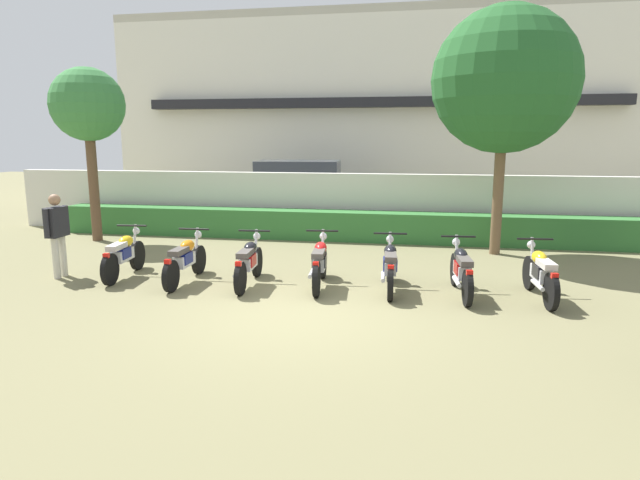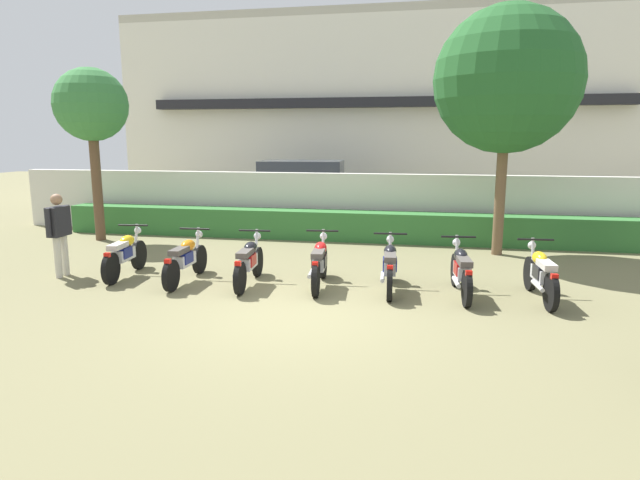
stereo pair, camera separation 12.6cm
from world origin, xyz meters
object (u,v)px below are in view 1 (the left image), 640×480
(motorcycle_in_row_1, at_px, (185,259))
(motorcycle_in_row_3, at_px, (320,262))
(motorcycle_in_row_0, at_px, (124,255))
(motorcycle_in_row_6, at_px, (540,273))
(tree_far_side, at_px, (505,81))
(motorcycle_in_row_2, at_px, (249,262))
(tree_near_inspector, at_px, (88,107))
(inspector_person, at_px, (57,229))
(motorcycle_in_row_4, at_px, (390,266))
(motorcycle_in_row_5, at_px, (461,270))
(parked_car, at_px, (303,189))

(motorcycle_in_row_1, bearing_deg, motorcycle_in_row_3, -87.96)
(motorcycle_in_row_0, relative_size, motorcycle_in_row_6, 1.00)
(tree_far_side, distance_m, motorcycle_in_row_2, 6.90)
(motorcycle_in_row_3, bearing_deg, motorcycle_in_row_1, 88.57)
(tree_near_inspector, distance_m, motorcycle_in_row_2, 6.96)
(tree_far_side, height_order, inspector_person, tree_far_side)
(motorcycle_in_row_4, distance_m, motorcycle_in_row_5, 1.21)
(motorcycle_in_row_3, xyz_separation_m, motorcycle_in_row_5, (2.46, -0.08, -0.01))
(motorcycle_in_row_3, distance_m, motorcycle_in_row_4, 1.25)
(tree_far_side, bearing_deg, parked_car, 138.72)
(motorcycle_in_row_5, bearing_deg, motorcycle_in_row_2, 84.96)
(motorcycle_in_row_2, distance_m, motorcycle_in_row_4, 2.54)
(inspector_person, bearing_deg, motorcycle_in_row_1, 1.73)
(parked_car, relative_size, motorcycle_in_row_2, 2.50)
(tree_far_side, relative_size, motorcycle_in_row_5, 2.95)
(motorcycle_in_row_3, relative_size, motorcycle_in_row_4, 1.03)
(tree_near_inspector, distance_m, tree_far_side, 10.01)
(tree_far_side, height_order, motorcycle_in_row_5, tree_far_side)
(inspector_person, bearing_deg, motorcycle_in_row_3, 2.70)
(motorcycle_in_row_3, distance_m, inspector_person, 5.07)
(motorcycle_in_row_2, relative_size, motorcycle_in_row_5, 1.00)
(parked_car, height_order, motorcycle_in_row_4, parked_car)
(tree_near_inspector, bearing_deg, motorcycle_in_row_0, -51.07)
(motorcycle_in_row_4, height_order, motorcycle_in_row_5, motorcycle_in_row_4)
(tree_near_inspector, bearing_deg, parked_car, 49.34)
(tree_far_side, xyz_separation_m, motorcycle_in_row_0, (-7.29, -3.54, -3.43))
(tree_near_inspector, relative_size, motorcycle_in_row_6, 2.42)
(motorcycle_in_row_0, bearing_deg, tree_near_inspector, 33.22)
(motorcycle_in_row_5, xyz_separation_m, inspector_person, (-7.49, -0.16, 0.50))
(motorcycle_in_row_3, bearing_deg, parked_car, 9.18)
(tree_far_side, bearing_deg, motorcycle_in_row_2, -142.46)
(tree_far_side, height_order, motorcycle_in_row_2, tree_far_side)
(motorcycle_in_row_0, bearing_deg, motorcycle_in_row_6, -96.24)
(motorcycle_in_row_4, xyz_separation_m, motorcycle_in_row_5, (1.21, -0.07, -0.00))
(motorcycle_in_row_0, bearing_deg, parked_car, -16.87)
(parked_car, distance_m, motorcycle_in_row_4, 9.14)
(parked_car, bearing_deg, motorcycle_in_row_2, -88.39)
(parked_car, bearing_deg, tree_far_side, -45.45)
(parked_car, relative_size, motorcycle_in_row_1, 2.46)
(motorcycle_in_row_6, bearing_deg, motorcycle_in_row_0, 84.51)
(motorcycle_in_row_1, xyz_separation_m, motorcycle_in_row_4, (3.75, 0.15, 0.01))
(tree_near_inspector, bearing_deg, tree_far_side, 1.01)
(tree_near_inspector, xyz_separation_m, motorcycle_in_row_4, (7.79, -3.36, -2.96))
(motorcycle_in_row_5, bearing_deg, tree_far_side, -21.17)
(inspector_person, bearing_deg, motorcycle_in_row_5, 1.19)
(tree_far_side, height_order, motorcycle_in_row_3, tree_far_side)
(tree_far_side, xyz_separation_m, motorcycle_in_row_6, (0.27, -3.61, -3.42))
(parked_car, xyz_separation_m, tree_far_side, (5.61, -4.93, 2.93))
(parked_car, height_order, motorcycle_in_row_2, parked_car)
(tree_near_inspector, bearing_deg, motorcycle_in_row_6, -18.47)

